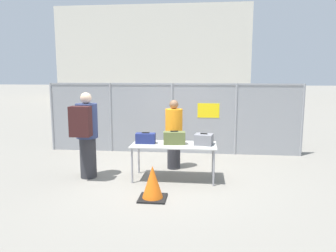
% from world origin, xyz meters
% --- Properties ---
extents(ground_plane, '(120.00, 120.00, 0.00)m').
position_xyz_m(ground_plane, '(0.00, 0.00, 0.00)').
color(ground_plane, gray).
extents(fence_section, '(7.12, 0.07, 1.97)m').
position_xyz_m(fence_section, '(0.01, 2.29, 1.03)').
color(fence_section, gray).
rests_on(fence_section, ground_plane).
extents(inspection_table, '(1.77, 0.80, 0.76)m').
position_xyz_m(inspection_table, '(0.27, -0.08, 0.70)').
color(inspection_table, '#B2B2AD').
rests_on(inspection_table, ground_plane).
extents(suitcase_navy, '(0.42, 0.23, 0.24)m').
position_xyz_m(suitcase_navy, '(-0.33, -0.05, 0.87)').
color(suitcase_navy, navy).
rests_on(suitcase_navy, inspection_table).
extents(suitcase_olive, '(0.48, 0.28, 0.29)m').
position_xyz_m(suitcase_olive, '(0.28, -0.07, 0.89)').
color(suitcase_olive, '#566033').
rests_on(suitcase_olive, inspection_table).
extents(suitcase_grey, '(0.41, 0.40, 0.24)m').
position_xyz_m(suitcase_grey, '(0.90, -0.04, 0.87)').
color(suitcase_grey, slate).
rests_on(suitcase_grey, inspection_table).
extents(traveler_hooded, '(0.46, 0.71, 1.84)m').
position_xyz_m(traveler_hooded, '(-1.58, -0.22, 1.01)').
color(traveler_hooded, '#2D2D33').
rests_on(traveler_hooded, ground_plane).
extents(security_worker_near, '(0.40, 0.40, 1.63)m').
position_xyz_m(security_worker_near, '(0.20, 0.74, 0.84)').
color(security_worker_near, '#2D2D33').
rests_on(security_worker_near, ground_plane).
extents(utility_trailer, '(3.55, 2.10, 0.73)m').
position_xyz_m(utility_trailer, '(2.09, 3.98, 0.42)').
color(utility_trailer, white).
rests_on(utility_trailer, ground_plane).
extents(distant_hangar, '(15.07, 12.56, 7.39)m').
position_xyz_m(distant_hangar, '(-3.23, 24.62, 3.69)').
color(distant_hangar, beige).
rests_on(distant_hangar, ground_plane).
extents(traffic_cone, '(0.49, 0.49, 0.61)m').
position_xyz_m(traffic_cone, '(-0.00, -1.24, 0.29)').
color(traffic_cone, black).
rests_on(traffic_cone, ground_plane).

